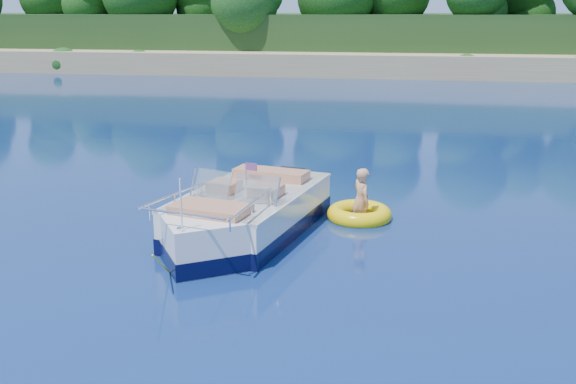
% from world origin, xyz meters
% --- Properties ---
extents(ground, '(160.00, 160.00, 0.00)m').
position_xyz_m(ground, '(0.00, 0.00, 0.00)').
color(ground, '#0A1A4A').
rests_on(ground, ground).
extents(shoreline, '(170.00, 59.00, 6.00)m').
position_xyz_m(shoreline, '(0.00, 63.77, 0.98)').
color(shoreline, '#8F7253').
rests_on(shoreline, ground).
extents(motorboat, '(2.79, 5.64, 1.90)m').
position_xyz_m(motorboat, '(0.72, 3.43, 0.37)').
color(motorboat, white).
rests_on(motorboat, ground).
extents(tow_tube, '(1.73, 1.73, 0.36)m').
position_xyz_m(tow_tube, '(2.87, 4.95, 0.09)').
color(tow_tube, yellow).
rests_on(tow_tube, ground).
extents(boy, '(0.73, 0.85, 1.55)m').
position_xyz_m(boy, '(2.88, 4.91, 0.00)').
color(boy, tan).
rests_on(boy, ground).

